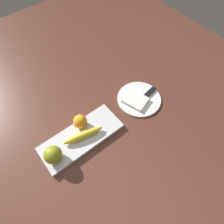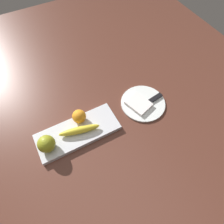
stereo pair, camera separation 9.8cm
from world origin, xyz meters
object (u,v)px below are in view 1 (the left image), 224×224
fruit_tray (81,137)px  knife (148,94)px  orange_near_apple (80,121)px  apple (53,155)px  dinner_plate (139,99)px  banana (83,135)px  folded_napkin (135,100)px

fruit_tray → knife: bearing=178.5°
orange_near_apple → apple: bearing=20.4°
apple → dinner_plate: size_ratio=0.34×
dinner_plate → knife: 0.06m
fruit_tray → banana: 0.03m
fruit_tray → apple: size_ratio=4.99×
fruit_tray → apple: apple is taller
orange_near_apple → dinner_plate: orange_near_apple is taller
banana → orange_near_apple: bearing=-100.9°
fruit_tray → folded_napkin: 0.34m
fruit_tray → apple: 0.16m
orange_near_apple → knife: (-0.39, 0.06, -0.04)m
apple → orange_near_apple: bearing=-159.6°
banana → dinner_plate: banana is taller
fruit_tray → folded_napkin: (-0.34, 0.00, 0.01)m
knife → fruit_tray: bearing=-9.9°
fruit_tray → orange_near_apple: orange_near_apple is taller
fruit_tray → dinner_plate: 0.37m
folded_napkin → knife: 0.08m
fruit_tray → dinner_plate: bearing=180.0°
banana → folded_napkin: size_ratio=1.63×
banana → dinner_plate: (-0.37, -0.01, -0.04)m
knife → apple: bearing=-7.7°
orange_near_apple → dinner_plate: bearing=171.5°
banana → dinner_plate: bearing=-165.4°
folded_napkin → fruit_tray: bearing=0.0°
folded_napkin → apple: bearing=2.0°
orange_near_apple → folded_napkin: (-0.31, 0.05, -0.04)m
apple → folded_napkin: apple is taller
knife → dinner_plate: bearing=-20.4°
apple → dinner_plate: bearing=-178.1°
folded_napkin → knife: bearing=172.1°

